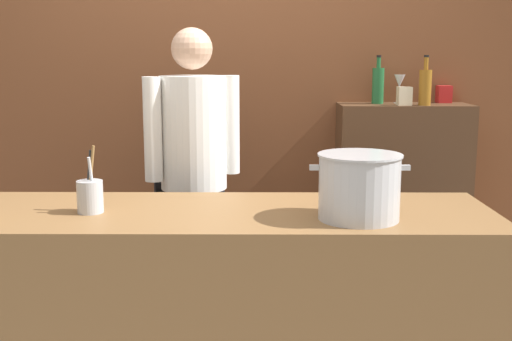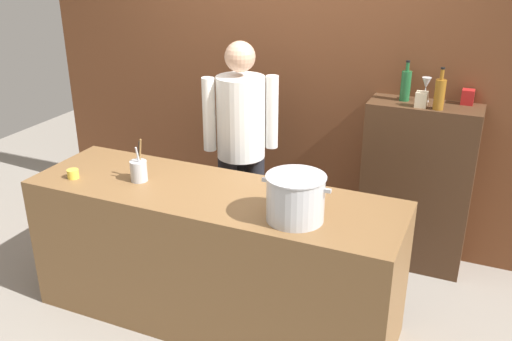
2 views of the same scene
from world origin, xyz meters
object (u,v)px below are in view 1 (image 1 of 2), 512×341
Objects in this scene: spice_tin_cream at (404,96)px; wine_bottle_green at (378,85)px; stockpot_large at (359,187)px; wine_glass_short at (399,83)px; spice_tin_red at (444,94)px; wine_bottle_amber at (425,86)px; utensil_crock at (90,195)px; chef at (193,164)px.

wine_bottle_green is at bearing 137.88° from spice_tin_cream.
stockpot_large is 1.49m from wine_glass_short.
spice_tin_red is at bearing 63.41° from stockpot_large.
wine_bottle_green is 2.69× the size of spice_tin_cream.
wine_bottle_amber is 1.67× the size of wine_glass_short.
utensil_crock is 1.90m from wine_bottle_green.
wine_bottle_green is at bearing -169.49° from spice_tin_red.
wine_glass_short is (1.50, 1.29, 0.39)m from utensil_crock.
chef is 0.84m from utensil_crock.
chef reaches higher than spice_tin_red.
wine_bottle_green reaches higher than spice_tin_cream.
chef is 15.98× the size of spice_tin_cream.
chef reaches higher than wine_bottle_green.
wine_bottle_green is 1.00× the size of wine_bottle_amber.
stockpot_large is 1.07m from utensil_crock.
utensil_crock is 2.63× the size of spice_tin_red.
utensil_crock is 0.96× the size of wine_bottle_amber.
spice_tin_red is (0.72, 1.43, 0.27)m from stockpot_large.
wine_bottle_amber is (0.55, 1.22, 0.32)m from stockpot_large.
stockpot_large is at bearing -5.15° from utensil_crock.
wine_bottle_amber is at bearing -28.00° from wine_bottle_green.
chef reaches higher than wine_glass_short.
spice_tin_cream is at bearing -145.28° from spice_tin_red.
utensil_crock is at bearing -139.29° from wine_glass_short.
stockpot_large is 1.36× the size of wine_bottle_amber.
wine_glass_short is (0.44, 1.38, 0.34)m from stockpot_large.
wine_bottle_amber reaches higher than spice_tin_cream.
chef is at bearing -164.41° from wine_bottle_amber.
wine_bottle_green is (0.31, 1.35, 0.33)m from stockpot_large.
wine_glass_short is (0.13, 0.03, 0.01)m from wine_bottle_green.
wine_bottle_green is at bearing 77.21° from stockpot_large.
wine_bottle_green is (1.37, 1.26, 0.38)m from utensil_crock.
spice_tin_cream is (0.13, -0.12, -0.06)m from wine_bottle_green.
wine_glass_short is 1.65× the size of spice_tin_red.
spice_tin_cream reaches higher than utensil_crock.
spice_tin_cream reaches higher than stockpot_large.
stockpot_large is at bearing -107.58° from wine_glass_short.
chef reaches higher than utensil_crock.
stockpot_large is at bearing -116.59° from spice_tin_red.
wine_glass_short reaches higher than spice_tin_cream.
chef is 5.92× the size of wine_bottle_amber.
stockpot_large is 1.37× the size of wine_bottle_green.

